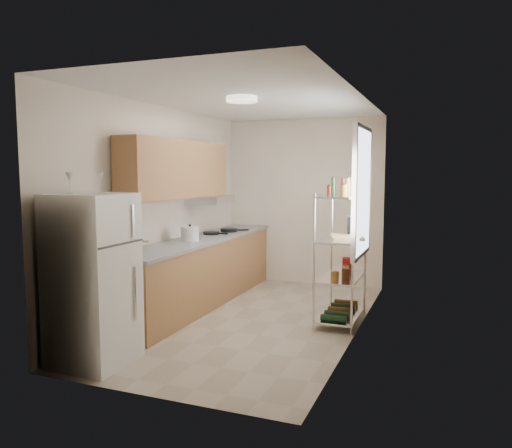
{
  "coord_description": "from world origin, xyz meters",
  "views": [
    {
      "loc": [
        2.17,
        -5.43,
        1.78
      ],
      "look_at": [
        -0.05,
        0.25,
        1.14
      ],
      "focal_mm": 35.0,
      "sensor_mm": 36.0,
      "label": 1
    }
  ],
  "objects": [
    {
      "name": "espresso_machine",
      "position": [
        1.1,
        0.54,
        1.14
      ],
      "size": [
        0.18,
        0.24,
        0.26
      ],
      "primitive_type": "cube",
      "rotation": [
        0.0,
        0.0,
        0.14
      ],
      "color": "black",
      "rests_on": "bakers_rack"
    },
    {
      "name": "frying_pan_small",
      "position": [
        -0.85,
        1.21,
        0.93
      ],
      "size": [
        0.33,
        0.33,
        0.05
      ],
      "primitive_type": "cylinder",
      "rotation": [
        0.0,
        0.0,
        0.5
      ],
      "color": "black",
      "rests_on": "counter_run"
    },
    {
      "name": "bakers_rack",
      "position": [
        1.0,
        0.3,
        1.11
      ],
      "size": [
        0.45,
        0.9,
        1.73
      ],
      "color": "silver",
      "rests_on": "ground"
    },
    {
      "name": "wine_glass_b",
      "position": [
        -0.97,
        -1.91,
        1.68
      ],
      "size": [
        0.07,
        0.07,
        0.19
      ],
      "primitive_type": null,
      "color": "silver",
      "rests_on": "refrigerator"
    },
    {
      "name": "counter_run",
      "position": [
        -0.92,
        0.44,
        0.45
      ],
      "size": [
        0.63,
        3.51,
        0.9
      ],
      "color": "#9C6C42",
      "rests_on": "ground"
    },
    {
      "name": "storage_bag",
      "position": [
        1.01,
        0.61,
        0.64
      ],
      "size": [
        0.13,
        0.16,
        0.17
      ],
      "primitive_type": "cube",
      "rotation": [
        0.0,
        0.0,
        0.18
      ],
      "color": "#B31816",
      "rests_on": "bakers_rack"
    },
    {
      "name": "cutting_board",
      "position": [
        1.07,
        0.3,
        1.03
      ],
      "size": [
        0.48,
        0.55,
        0.03
      ],
      "primitive_type": "cube",
      "rotation": [
        0.0,
        0.0,
        0.3
      ],
      "color": "tan",
      "rests_on": "bakers_rack"
    },
    {
      "name": "rice_cooker",
      "position": [
        -0.9,
        0.12,
        0.99
      ],
      "size": [
        0.23,
        0.23,
        0.19
      ],
      "primitive_type": "cylinder",
      "color": "silver",
      "rests_on": "counter_run"
    },
    {
      "name": "room",
      "position": [
        0.0,
        0.0,
        1.3
      ],
      "size": [
        2.52,
        4.42,
        2.62
      ],
      "color": "#B0A28E",
      "rests_on": "ground"
    },
    {
      "name": "range_hood",
      "position": [
        -1.0,
        0.9,
        1.39
      ],
      "size": [
        0.5,
        0.6,
        0.12
      ],
      "primitive_type": "cube",
      "color": "#B7BABC",
      "rests_on": "room"
    },
    {
      "name": "ceiling_dome",
      "position": [
        0.0,
        -0.3,
        2.57
      ],
      "size": [
        0.34,
        0.34,
        0.05
      ],
      "primitive_type": "cylinder",
      "color": "white",
      "rests_on": "room"
    },
    {
      "name": "wine_glass_a",
      "position": [
        -0.85,
        -1.65,
        1.68
      ],
      "size": [
        0.07,
        0.07,
        0.19
      ],
      "primitive_type": null,
      "color": "silver",
      "rests_on": "refrigerator"
    },
    {
      "name": "upper_cabinets",
      "position": [
        -1.05,
        0.1,
        1.81
      ],
      "size": [
        0.33,
        2.2,
        0.72
      ],
      "primitive_type": "cube",
      "color": "#9C6C42",
      "rests_on": "room"
    },
    {
      "name": "refrigerator",
      "position": [
        -0.87,
        -1.78,
        0.79
      ],
      "size": [
        0.65,
        0.65,
        1.59
      ],
      "primitive_type": "cube",
      "color": "white",
      "rests_on": "ground"
    },
    {
      "name": "window",
      "position": [
        1.23,
        0.35,
        1.55
      ],
      "size": [
        0.06,
        1.0,
        1.46
      ],
      "primitive_type": "cube",
      "color": "white",
      "rests_on": "room"
    },
    {
      "name": "frying_pan_large",
      "position": [
        -0.95,
        0.83,
        0.92
      ],
      "size": [
        0.26,
        0.26,
        0.04
      ],
      "primitive_type": "cylinder",
      "rotation": [
        0.0,
        0.0,
        -0.12
      ],
      "color": "black",
      "rests_on": "counter_run"
    }
  ]
}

